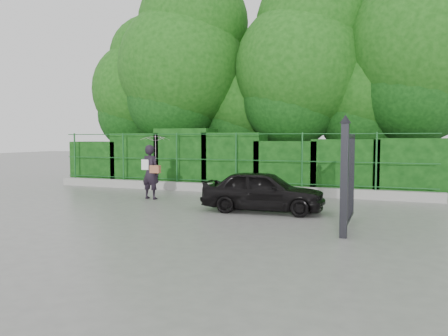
% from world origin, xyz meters
% --- Properties ---
extents(ground, '(80.00, 80.00, 0.00)m').
position_xyz_m(ground, '(0.00, 0.00, 0.00)').
color(ground, gray).
extents(kerb, '(14.00, 0.25, 0.30)m').
position_xyz_m(kerb, '(0.00, 4.50, 0.15)').
color(kerb, '#9E9E99').
rests_on(kerb, ground).
extents(fence, '(14.13, 0.06, 1.80)m').
position_xyz_m(fence, '(0.22, 4.50, 1.20)').
color(fence, '#175120').
rests_on(fence, kerb).
extents(hedge, '(14.20, 1.20, 2.27)m').
position_xyz_m(hedge, '(-0.07, 5.50, 0.99)').
color(hedge, black).
rests_on(hedge, ground).
extents(trees, '(17.10, 6.15, 8.08)m').
position_xyz_m(trees, '(1.14, 7.74, 4.62)').
color(trees, black).
rests_on(trees, ground).
extents(gate, '(0.22, 2.33, 2.36)m').
position_xyz_m(gate, '(4.60, -0.72, 1.19)').
color(gate, black).
rests_on(gate, ground).
extents(woman, '(0.95, 0.95, 2.02)m').
position_xyz_m(woman, '(-1.51, 2.16, 1.32)').
color(woman, black).
rests_on(woman, ground).
extents(car, '(3.24, 1.45, 1.08)m').
position_xyz_m(car, '(2.34, 1.13, 0.54)').
color(car, black).
rests_on(car, ground).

